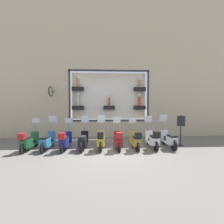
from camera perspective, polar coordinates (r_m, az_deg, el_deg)
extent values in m
plane|color=#66635E|center=(7.41, -0.14, -14.94)|extent=(120.00, 120.00, 0.00)
cube|color=tan|center=(10.80, -1.07, -6.34)|extent=(0.40, 5.59, 1.11)
cube|color=tan|center=(11.85, -1.10, 28.51)|extent=(0.40, 5.59, 5.45)
cube|color=#2D2D33|center=(10.72, -1.05, 15.50)|extent=(0.04, 5.59, 0.12)
cube|color=#2D2D33|center=(10.51, -1.04, -3.21)|extent=(0.04, 5.59, 0.12)
cube|color=#2D2D33|center=(10.91, 13.55, 6.02)|extent=(0.04, 0.12, 3.58)
cube|color=#2D2D33|center=(10.74, -15.88, 6.05)|extent=(0.04, 0.12, 3.58)
cube|color=white|center=(11.03, -1.14, 6.06)|extent=(0.04, 5.35, 3.34)
cube|color=black|center=(11.15, 10.50, 8.51)|extent=(0.36, 0.81, 0.28)
cylinder|color=#9E7F4C|center=(11.20, 10.52, 10.60)|extent=(0.15, 0.15, 0.54)
sphere|color=white|center=(11.26, 10.54, 12.46)|extent=(0.20, 0.20, 0.20)
cube|color=black|center=(11.01, -12.87, 8.56)|extent=(0.36, 0.81, 0.28)
cylinder|color=#B26B2D|center=(11.06, -12.89, 10.70)|extent=(0.15, 0.15, 0.55)
sphere|color=beige|center=(11.12, -12.91, 12.61)|extent=(0.20, 0.20, 0.20)
cube|color=black|center=(11.09, 10.45, 1.65)|extent=(0.36, 0.81, 0.28)
cylinder|color=#CC4C23|center=(11.09, 10.47, 4.09)|extent=(0.18, 0.18, 0.66)
sphere|color=white|center=(11.11, 10.49, 6.42)|extent=(0.24, 0.24, 0.24)
cube|color=black|center=(10.80, -1.10, 1.67)|extent=(0.36, 0.81, 0.28)
cylinder|color=#CC4C23|center=(10.80, -1.10, 3.86)|extent=(0.15, 0.15, 0.55)
sphere|color=beige|center=(10.81, -1.10, 5.83)|extent=(0.20, 0.20, 0.20)
cube|color=black|center=(10.95, -12.79, 1.62)|extent=(0.36, 0.81, 0.28)
cylinder|color=silver|center=(10.96, -12.82, 4.13)|extent=(0.19, 0.19, 0.68)
sphere|color=white|center=(10.98, -12.84, 6.55)|extent=(0.25, 0.25, 0.25)
cylinder|color=black|center=(10.92, -22.10, 7.24)|extent=(0.35, 0.05, 0.05)
torus|color=black|center=(10.76, -22.41, 7.31)|extent=(0.67, 0.07, 0.67)
cylinder|color=white|center=(10.76, -22.41, 7.31)|extent=(0.55, 0.03, 0.55)
cylinder|color=black|center=(9.16, 19.11, -9.87)|extent=(0.56, 0.09, 0.56)
cylinder|color=black|center=(8.04, 22.54, -11.68)|extent=(0.56, 0.09, 0.56)
cube|color=#B7BCC6|center=(8.60, 20.71, -10.81)|extent=(1.02, 0.38, 0.06)
cube|color=#B7BCC6|center=(8.22, 21.79, -9.95)|extent=(0.61, 0.35, 0.36)
cube|color=black|center=(8.18, 21.82, -8.37)|extent=(0.58, 0.31, 0.10)
cube|color=#B7BCC6|center=(9.03, 19.34, -8.14)|extent=(0.12, 0.37, 0.56)
cylinder|color=gray|center=(9.01, 19.22, -4.98)|extent=(0.20, 0.06, 0.45)
cylinder|color=gray|center=(9.05, 19.08, -3.58)|extent=(0.04, 0.61, 0.04)
cube|color=silver|center=(9.07, 19.00, -2.22)|extent=(0.10, 0.42, 0.42)
cylinder|color=black|center=(8.90, 13.63, -10.35)|extent=(0.50, 0.09, 0.50)
cylinder|color=black|center=(7.70, 16.46, -12.44)|extent=(0.50, 0.09, 0.50)
cube|color=silver|center=(8.30, 14.94, -11.41)|extent=(1.02, 0.38, 0.06)
cube|color=silver|center=(7.90, 15.80, -10.56)|extent=(0.61, 0.35, 0.36)
cube|color=black|center=(7.85, 15.82, -8.93)|extent=(0.58, 0.31, 0.10)
cube|color=silver|center=(8.74, 13.86, -8.60)|extent=(0.12, 0.37, 0.56)
cylinder|color=gray|center=(8.72, 13.76, -5.33)|extent=(0.20, 0.06, 0.45)
cylinder|color=gray|center=(8.76, 13.64, -3.88)|extent=(0.04, 0.61, 0.04)
cube|color=silver|center=(8.78, 13.58, -2.64)|extent=(0.09, 0.42, 0.37)
cube|color=black|center=(7.52, 16.64, -8.21)|extent=(0.28, 0.28, 0.28)
cylinder|color=black|center=(8.72, 7.86, -10.77)|extent=(0.44, 0.09, 0.44)
cylinder|color=black|center=(7.44, 9.85, -13.13)|extent=(0.44, 0.09, 0.44)
cube|color=olive|center=(8.08, 8.77, -11.93)|extent=(1.02, 0.38, 0.06)
cube|color=olive|center=(7.67, 9.36, -11.10)|extent=(0.61, 0.35, 0.36)
cube|color=black|center=(7.62, 9.37, -9.43)|extent=(0.58, 0.31, 0.10)
cube|color=olive|center=(8.53, 8.04, -9.01)|extent=(0.12, 0.37, 0.56)
cylinder|color=gray|center=(8.51, 7.97, -5.66)|extent=(0.20, 0.06, 0.45)
cylinder|color=gray|center=(8.55, 7.89, -4.18)|extent=(0.04, 0.60, 0.04)
cube|color=silver|center=(8.57, 7.85, -3.12)|extent=(0.08, 0.42, 0.31)
cube|color=black|center=(7.26, 9.96, -8.75)|extent=(0.28, 0.28, 0.28)
cylinder|color=black|center=(8.60, 1.90, -10.92)|extent=(0.45, 0.09, 0.45)
cylinder|color=black|center=(7.30, 2.81, -13.37)|extent=(0.45, 0.09, 0.45)
cube|color=maroon|center=(7.95, 2.32, -12.12)|extent=(1.02, 0.39, 0.06)
cube|color=maroon|center=(7.54, 2.59, -11.30)|extent=(0.61, 0.35, 0.36)
cube|color=black|center=(7.49, 2.59, -9.59)|extent=(0.58, 0.31, 0.10)
cube|color=maroon|center=(8.41, 1.98, -9.14)|extent=(0.12, 0.37, 0.56)
cylinder|color=gray|center=(8.39, 1.95, -5.74)|extent=(0.20, 0.06, 0.45)
cylinder|color=gray|center=(8.43, 1.91, -4.23)|extent=(0.04, 0.60, 0.04)
cube|color=silver|center=(8.45, 1.89, -3.04)|extent=(0.09, 0.42, 0.34)
cube|color=maroon|center=(7.12, 2.86, -8.91)|extent=(0.28, 0.28, 0.28)
cylinder|color=black|center=(8.54, -4.16, -10.78)|extent=(0.52, 0.09, 0.52)
cylinder|color=black|center=(7.29, -4.39, -13.13)|extent=(0.52, 0.09, 0.52)
cube|color=gold|center=(7.91, -4.27, -11.96)|extent=(1.02, 0.39, 0.06)
cube|color=gold|center=(7.50, -4.34, -11.12)|extent=(0.61, 0.35, 0.36)
cube|color=black|center=(7.45, -4.35, -9.40)|extent=(0.58, 0.31, 0.10)
cube|color=gold|center=(8.37, -4.19, -8.96)|extent=(0.12, 0.37, 0.56)
cylinder|color=gray|center=(8.36, -4.19, -5.55)|extent=(0.20, 0.06, 0.45)
cylinder|color=gray|center=(8.40, -4.18, -4.04)|extent=(0.04, 0.60, 0.04)
cube|color=silver|center=(8.42, -4.18, -2.66)|extent=(0.10, 0.42, 0.39)
cube|color=black|center=(7.10, -4.42, -8.68)|extent=(0.28, 0.28, 0.28)
cylinder|color=black|center=(8.61, -10.22, -10.75)|extent=(0.50, 0.09, 0.50)
cylinder|color=black|center=(7.36, -11.53, -13.06)|extent=(0.50, 0.09, 0.50)
cube|color=black|center=(7.99, -10.82, -11.90)|extent=(1.02, 0.38, 0.06)
cube|color=black|center=(7.58, -11.23, -11.07)|extent=(0.61, 0.35, 0.36)
cube|color=black|center=(7.53, -11.25, -9.37)|extent=(0.58, 0.31, 0.10)
cube|color=black|center=(8.44, -10.32, -8.95)|extent=(0.12, 0.37, 0.56)
cylinder|color=gray|center=(8.43, -10.29, -5.56)|extent=(0.20, 0.06, 0.45)
cylinder|color=gray|center=(8.47, -10.24, -4.06)|extent=(0.04, 0.60, 0.04)
cube|color=silver|center=(8.49, -10.22, -2.71)|extent=(0.10, 0.42, 0.39)
cylinder|color=black|center=(8.79, -16.08, -10.70)|extent=(0.45, 0.09, 0.45)
cylinder|color=black|center=(7.53, -18.45, -12.98)|extent=(0.45, 0.09, 0.45)
cube|color=navy|center=(8.16, -17.17, -11.83)|extent=(1.02, 0.38, 0.06)
cube|color=navy|center=(7.76, -17.88, -11.00)|extent=(0.61, 0.35, 0.36)
cube|color=black|center=(7.71, -17.91, -9.34)|extent=(0.58, 0.31, 0.10)
cube|color=navy|center=(8.61, -16.30, -8.95)|extent=(0.12, 0.37, 0.56)
cylinder|color=gray|center=(8.59, -16.23, -5.63)|extent=(0.20, 0.06, 0.45)
cylinder|color=gray|center=(8.63, -16.14, -4.15)|extent=(0.04, 0.61, 0.04)
cube|color=silver|center=(8.65, -16.09, -3.19)|extent=(0.07, 0.42, 0.28)
cube|color=maroon|center=(7.36, -18.62, -8.65)|extent=(0.28, 0.28, 0.28)
cylinder|color=black|center=(9.00, -21.74, -10.28)|extent=(0.51, 0.09, 0.51)
cylinder|color=black|center=(7.83, -24.86, -12.28)|extent=(0.51, 0.09, 0.51)
cube|color=teal|center=(8.42, -23.18, -11.30)|extent=(1.02, 0.38, 0.06)
cube|color=teal|center=(8.03, -24.15, -10.45)|extent=(0.61, 0.35, 0.36)
cube|color=black|center=(7.98, -24.18, -8.84)|extent=(0.58, 0.31, 0.10)
cube|color=teal|center=(8.85, -21.99, -8.54)|extent=(0.12, 0.37, 0.56)
cylinder|color=gray|center=(8.83, -21.90, -5.31)|extent=(0.20, 0.06, 0.45)
cylinder|color=gray|center=(8.87, -21.77, -3.88)|extent=(0.04, 0.61, 0.04)
cube|color=silver|center=(8.89, -21.71, -2.62)|extent=(0.10, 0.42, 0.38)
cylinder|color=black|center=(9.35, -26.95, -10.08)|extent=(0.45, 0.09, 0.45)
cylinder|color=black|center=(8.18, -30.85, -11.98)|extent=(0.45, 0.09, 0.45)
cube|color=#19512D|center=(8.77, -28.76, -11.05)|extent=(1.02, 0.38, 0.06)
cube|color=#19512D|center=(8.39, -29.92, -10.20)|extent=(0.61, 0.35, 0.36)
cube|color=black|center=(8.35, -29.96, -8.66)|extent=(0.58, 0.31, 0.10)
cube|color=#19512D|center=(9.18, -27.31, -8.42)|extent=(0.12, 0.37, 0.56)
cylinder|color=gray|center=(9.17, -27.20, -5.31)|extent=(0.20, 0.06, 0.45)
cylinder|color=gray|center=(9.20, -27.05, -3.93)|extent=(0.04, 0.61, 0.04)
cube|color=silver|center=(9.22, -26.96, -2.96)|extent=(0.08, 0.42, 0.30)
cube|color=maroon|center=(8.02, -31.11, -7.98)|extent=(0.28, 0.28, 0.28)
cylinder|color=#232326|center=(9.28, 24.59, -11.48)|extent=(0.36, 0.36, 0.02)
cylinder|color=#232326|center=(9.12, 24.69, -6.39)|extent=(0.07, 0.07, 1.69)
cube|color=black|center=(9.04, 24.81, -3.14)|extent=(0.03, 0.45, 0.55)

